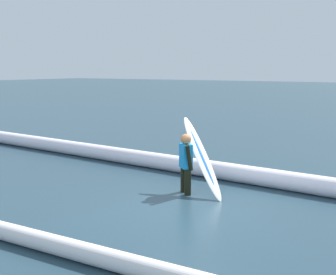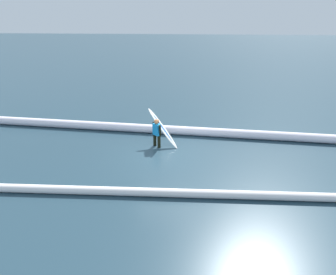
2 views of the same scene
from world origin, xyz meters
name	(u,v)px [view 1 (image 1 of 2)]	position (x,y,z in m)	size (l,w,h in m)	color
ground_plane	(185,207)	(0.00, 0.00, 0.00)	(162.88, 162.88, 0.00)	#243E4C
surfer	(186,161)	(0.51, -0.87, 0.71)	(0.42, 0.48, 1.28)	black
surfboard	(202,157)	(0.28, -1.14, 0.78)	(1.54, 1.10, 1.58)	white
wave_crest_foreground	(245,174)	(-0.17, -2.40, 0.21)	(0.42, 0.42, 21.49)	white
wave_crest_midground	(54,245)	(0.35, 3.00, 0.14)	(0.28, 0.28, 18.13)	white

